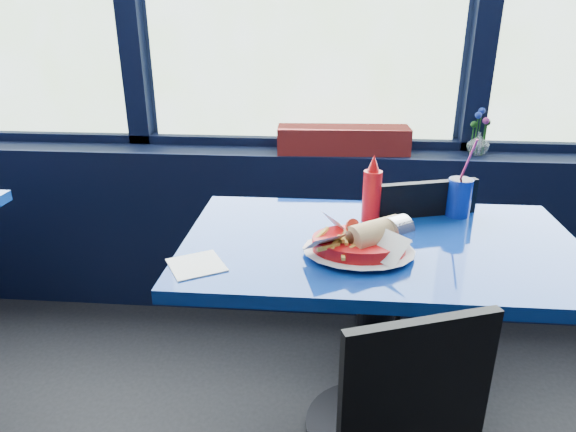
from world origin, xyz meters
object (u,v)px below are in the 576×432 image
object	(u,v)px
planter_box	(343,140)
food_basket	(361,243)
near_table	(377,293)
flower_vase	(479,141)
chair_near_back	(421,266)
ketchup_bottle	(372,192)
soda_cup	(459,196)

from	to	relation	value
planter_box	food_basket	world-z (taller)	planter_box
near_table	food_basket	distance (m)	0.25
planter_box	flower_vase	bearing A→B (deg)	-1.23
near_table	planter_box	size ratio (longest dim) A/B	2.05
chair_near_back	ketchup_bottle	world-z (taller)	ketchup_bottle
flower_vase	chair_near_back	bearing A→B (deg)	-119.47
chair_near_back	food_basket	distance (m)	0.58
planter_box	food_basket	xyz separation A→B (m)	(0.04, -0.94, -0.07)
chair_near_back	ketchup_bottle	distance (m)	0.44
food_basket	flower_vase	bearing A→B (deg)	48.24
flower_vase	food_basket	xyz separation A→B (m)	(-0.56, -0.95, -0.07)
ketchup_bottle	soda_cup	world-z (taller)	soda_cup
planter_box	chair_near_back	bearing A→B (deg)	-62.39
ketchup_bottle	soda_cup	distance (m)	0.31
ketchup_bottle	soda_cup	size ratio (longest dim) A/B	0.83
near_table	soda_cup	world-z (taller)	soda_cup
ketchup_bottle	food_basket	bearing A→B (deg)	-99.51
food_basket	ketchup_bottle	xyz separation A→B (m)	(0.04, 0.26, 0.06)
food_basket	soda_cup	distance (m)	0.48
near_table	ketchup_bottle	world-z (taller)	ketchup_bottle
near_table	soda_cup	distance (m)	0.44
near_table	soda_cup	size ratio (longest dim) A/B	4.39
near_table	flower_vase	size ratio (longest dim) A/B	5.82
near_table	planter_box	bearing A→B (deg)	97.30
flower_vase	ketchup_bottle	world-z (taller)	flower_vase
near_table	flower_vase	bearing A→B (deg)	60.13
food_basket	ketchup_bottle	distance (m)	0.27
soda_cup	ketchup_bottle	bearing A→B (deg)	-166.30
soda_cup	chair_near_back	bearing A→B (deg)	131.74
chair_near_back	food_basket	bearing A→B (deg)	41.62
chair_near_back	soda_cup	size ratio (longest dim) A/B	3.18
chair_near_back	soda_cup	world-z (taller)	soda_cup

